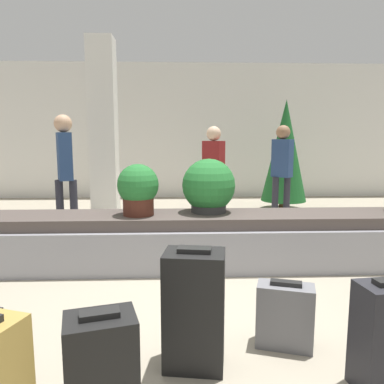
% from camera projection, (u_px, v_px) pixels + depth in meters
% --- Properties ---
extents(ground_plane, '(18.00, 18.00, 0.00)m').
position_uv_depth(ground_plane, '(199.00, 325.00, 2.93)').
color(ground_plane, '#9E937F').
extents(back_wall, '(18.00, 0.06, 3.20)m').
position_uv_depth(back_wall, '(184.00, 131.00, 9.01)').
color(back_wall, silver).
rests_on(back_wall, ground_plane).
extents(carousel, '(7.83, 0.82, 0.60)m').
position_uv_depth(carousel, '(192.00, 240.00, 4.28)').
color(carousel, gray).
rests_on(carousel, ground_plane).
extents(pillar, '(0.47, 0.47, 3.20)m').
position_uv_depth(pillar, '(104.00, 129.00, 6.76)').
color(pillar, silver).
rests_on(pillar, ground_plane).
extents(suitcase_1, '(0.41, 0.33, 0.78)m').
position_uv_depth(suitcase_1, '(194.00, 309.00, 2.36)').
color(suitcase_1, black).
rests_on(suitcase_1, ground_plane).
extents(suitcase_2, '(0.42, 0.30, 0.48)m').
position_uv_depth(suitcase_2, '(285.00, 315.00, 2.60)').
color(suitcase_2, slate).
rests_on(suitcase_2, ground_plane).
extents(suitcase_4, '(0.40, 0.34, 0.63)m').
position_uv_depth(suitcase_4, '(102.00, 373.00, 1.85)').
color(suitcase_4, black).
rests_on(suitcase_4, ground_plane).
extents(potted_plant_0, '(0.46, 0.46, 0.57)m').
position_uv_depth(potted_plant_0, '(138.00, 189.00, 4.13)').
color(potted_plant_0, '#4C2319').
rests_on(potted_plant_0, carousel).
extents(potted_plant_1, '(0.61, 0.61, 0.62)m').
position_uv_depth(potted_plant_1, '(209.00, 187.00, 4.29)').
color(potted_plant_1, '#2D2D2D').
rests_on(potted_plant_1, carousel).
extents(traveler_0, '(0.31, 0.36, 1.77)m').
position_uv_depth(traveler_0, '(65.00, 165.00, 5.32)').
color(traveler_0, '#282833').
rests_on(traveler_0, ground_plane).
extents(traveler_1, '(0.36, 0.34, 1.63)m').
position_uv_depth(traveler_1, '(213.00, 168.00, 5.92)').
color(traveler_1, '#282833').
rests_on(traveler_1, ground_plane).
extents(traveler_2, '(0.36, 0.35, 1.66)m').
position_uv_depth(traveler_2, '(282.00, 166.00, 6.28)').
color(traveler_2, '#282833').
rests_on(traveler_2, ground_plane).
extents(decorated_tree, '(0.90, 0.90, 2.20)m').
position_uv_depth(decorated_tree, '(285.00, 151.00, 7.49)').
color(decorated_tree, '#4C331E').
rests_on(decorated_tree, ground_plane).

